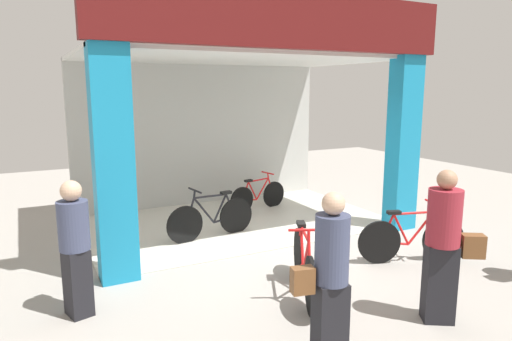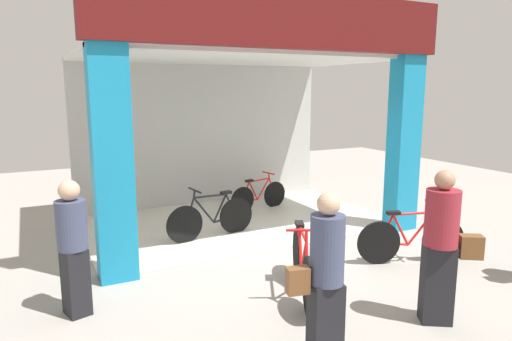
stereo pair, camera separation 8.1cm
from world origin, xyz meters
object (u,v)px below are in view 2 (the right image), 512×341
(bicycle_inside_1, at_px, (259,196))
(bicycle_parked_1, at_px, (411,239))
(pedestrian_2, at_px, (325,285))
(bicycle_parked_0, at_px, (302,265))
(pedestrian_3, at_px, (442,245))
(pedestrian_1, at_px, (73,246))
(bicycle_inside_0, at_px, (211,218))

(bicycle_inside_1, bearing_deg, bicycle_parked_1, -79.51)
(bicycle_inside_1, xyz_separation_m, pedestrian_2, (-2.06, -5.29, 0.55))
(bicycle_inside_1, xyz_separation_m, bicycle_parked_0, (-1.33, -3.80, 0.07))
(bicycle_inside_1, distance_m, pedestrian_2, 5.71)
(bicycle_parked_1, distance_m, pedestrian_3, 1.85)
(bicycle_inside_1, height_order, pedestrian_1, pedestrian_1)
(bicycle_parked_0, distance_m, pedestrian_1, 2.72)
(bicycle_inside_0, bearing_deg, pedestrian_2, -97.07)
(bicycle_parked_1, relative_size, pedestrian_1, 1.00)
(bicycle_parked_0, height_order, pedestrian_2, pedestrian_2)
(pedestrian_2, bearing_deg, bicycle_parked_1, 31.40)
(pedestrian_1, bearing_deg, bicycle_inside_1, 38.03)
(bicycle_inside_0, bearing_deg, bicycle_parked_0, -85.01)
(bicycle_parked_1, height_order, pedestrian_1, pedestrian_1)
(bicycle_parked_1, xyz_separation_m, pedestrian_3, (-1.04, -1.43, 0.53))
(bicycle_inside_0, xyz_separation_m, bicycle_inside_1, (1.56, 1.26, -0.05))
(bicycle_parked_0, xyz_separation_m, pedestrian_2, (-0.72, -1.50, 0.48))
(bicycle_inside_0, distance_m, pedestrian_1, 3.01)
(pedestrian_2, relative_size, pedestrian_3, 0.99)
(bicycle_inside_1, height_order, pedestrian_2, pedestrian_2)
(bicycle_parked_0, distance_m, pedestrian_2, 1.73)
(bicycle_inside_0, bearing_deg, pedestrian_3, -72.69)
(bicycle_parked_0, relative_size, pedestrian_1, 1.02)
(bicycle_inside_1, relative_size, bicycle_parked_1, 0.90)
(bicycle_inside_0, xyz_separation_m, bicycle_parked_0, (0.22, -2.54, 0.02))
(bicycle_inside_1, bearing_deg, bicycle_inside_0, -141.10)
(bicycle_inside_0, height_order, pedestrian_3, pedestrian_3)
(bicycle_inside_0, distance_m, bicycle_inside_1, 2.00)
(bicycle_parked_0, height_order, pedestrian_3, pedestrian_3)
(pedestrian_1, bearing_deg, bicycle_parked_1, -7.02)
(pedestrian_3, bearing_deg, bicycle_inside_1, 85.82)
(bicycle_parked_1, bearing_deg, pedestrian_1, 172.98)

